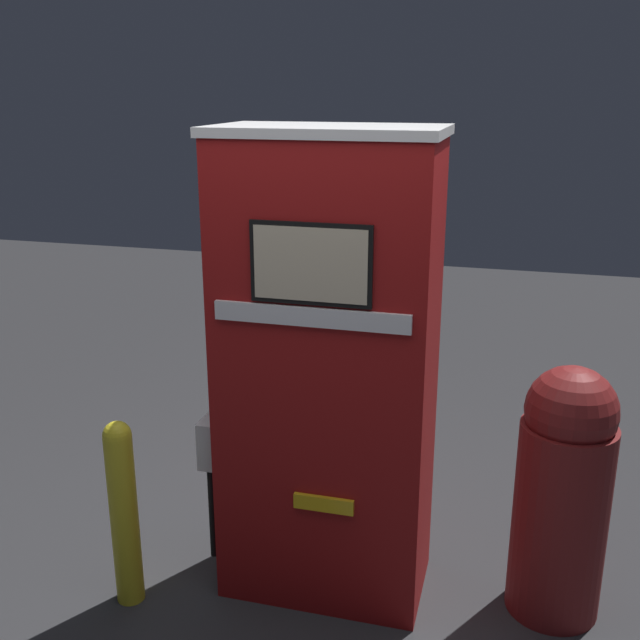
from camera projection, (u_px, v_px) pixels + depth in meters
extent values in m
plane|color=#2D2D30|center=(312.00, 613.00, 3.36)|extent=(14.00, 14.00, 0.00)
cube|color=maroon|center=(328.00, 482.00, 3.45)|extent=(0.91, 0.53, 1.04)
cube|color=maroon|center=(328.00, 262.00, 3.14)|extent=(0.91, 0.53, 1.03)
cube|color=silver|center=(329.00, 130.00, 2.98)|extent=(0.94, 0.56, 0.04)
cube|color=black|center=(311.00, 264.00, 2.87)|extent=(0.49, 0.01, 0.33)
cube|color=beige|center=(310.00, 265.00, 2.87)|extent=(0.45, 0.01, 0.29)
cube|color=silver|center=(310.00, 317.00, 2.93)|extent=(0.80, 0.02, 0.08)
cube|color=gold|center=(324.00, 504.00, 3.17)|extent=(0.26, 0.02, 0.07)
cube|color=silver|center=(216.00, 438.00, 3.42)|extent=(0.09, 0.24, 0.22)
cylinder|color=black|center=(212.00, 512.00, 3.44)|extent=(0.03, 0.03, 0.46)
cylinder|color=yellow|center=(125.00, 519.00, 3.34)|extent=(0.13, 0.13, 0.83)
sphere|color=yellow|center=(117.00, 435.00, 3.22)|extent=(0.13, 0.13, 0.13)
cylinder|color=maroon|center=(559.00, 520.00, 3.27)|extent=(0.41, 0.41, 0.90)
sphere|color=maroon|center=(571.00, 411.00, 3.12)|extent=(0.39, 0.39, 0.39)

